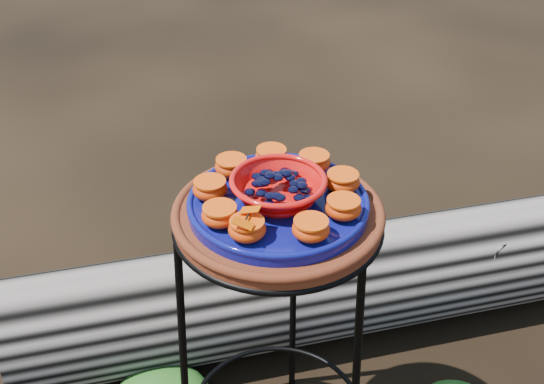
% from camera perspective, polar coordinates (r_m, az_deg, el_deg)
% --- Properties ---
extents(plant_stand, '(0.44, 0.44, 0.70)m').
position_cam_1_polar(plant_stand, '(1.53, 0.44, -13.24)').
color(plant_stand, black).
rests_on(plant_stand, ground).
extents(terracotta_saucer, '(0.39, 0.39, 0.03)m').
position_cam_1_polar(terracotta_saucer, '(1.29, 0.51, -2.08)').
color(terracotta_saucer, '#602509').
rests_on(terracotta_saucer, plant_stand).
extents(cobalt_plate, '(0.34, 0.34, 0.02)m').
position_cam_1_polar(cobalt_plate, '(1.27, 0.51, -1.09)').
color(cobalt_plate, '#010E54').
rests_on(cobalt_plate, terracotta_saucer).
extents(red_bowl, '(0.17, 0.17, 0.05)m').
position_cam_1_polar(red_bowl, '(1.25, 0.52, 0.22)').
color(red_bowl, red).
rests_on(red_bowl, cobalt_plate).
extents(glass_gems, '(0.13, 0.13, 0.02)m').
position_cam_1_polar(glass_gems, '(1.23, 0.53, 1.56)').
color(glass_gems, black).
rests_on(glass_gems, red_bowl).
extents(orange_half_0, '(0.07, 0.07, 0.04)m').
position_cam_1_polar(orange_half_0, '(1.16, -2.10, -3.13)').
color(orange_half_0, '#B92300').
rests_on(orange_half_0, cobalt_plate).
extents(orange_half_1, '(0.07, 0.07, 0.04)m').
position_cam_1_polar(orange_half_1, '(1.17, 3.27, -3.11)').
color(orange_half_1, '#B92300').
rests_on(orange_half_1, cobalt_plate).
extents(orange_half_2, '(0.07, 0.07, 0.04)m').
position_cam_1_polar(orange_half_2, '(1.22, 5.97, -1.35)').
color(orange_half_2, '#B92300').
rests_on(orange_half_2, cobalt_plate).
extents(orange_half_3, '(0.07, 0.07, 0.04)m').
position_cam_1_polar(orange_half_3, '(1.29, 5.93, 0.86)').
color(orange_half_3, '#B92300').
rests_on(orange_half_3, cobalt_plate).
extents(orange_half_4, '(0.07, 0.07, 0.04)m').
position_cam_1_polar(orange_half_4, '(1.35, 3.53, 2.49)').
color(orange_half_4, '#B92300').
rests_on(orange_half_4, cobalt_plate).
extents(orange_half_5, '(0.07, 0.07, 0.04)m').
position_cam_1_polar(orange_half_5, '(1.36, -0.05, 2.96)').
color(orange_half_5, '#B92300').
rests_on(orange_half_5, cobalt_plate).
extents(orange_half_6, '(0.07, 0.07, 0.04)m').
position_cam_1_polar(orange_half_6, '(1.33, -3.41, 2.13)').
color(orange_half_6, '#B92300').
rests_on(orange_half_6, cobalt_plate).
extents(orange_half_7, '(0.07, 0.07, 0.04)m').
position_cam_1_polar(orange_half_7, '(1.27, -5.20, 0.25)').
color(orange_half_7, '#B92300').
rests_on(orange_half_7, cobalt_plate).
extents(orange_half_8, '(0.07, 0.07, 0.04)m').
position_cam_1_polar(orange_half_8, '(1.20, -4.38, -1.95)').
color(orange_half_8, '#B92300').
rests_on(orange_half_8, cobalt_plate).
extents(butterfly, '(0.08, 0.05, 0.01)m').
position_cam_1_polar(butterfly, '(1.15, -2.13, -2.15)').
color(butterfly, '#CA4400').
rests_on(butterfly, orange_half_0).
extents(driftwood_log, '(1.73, 1.14, 0.32)m').
position_cam_1_polar(driftwood_log, '(1.98, 3.90, -7.79)').
color(driftwood_log, black).
rests_on(driftwood_log, ground).
extents(foliage_back, '(0.31, 0.31, 0.15)m').
position_cam_1_polar(foliage_back, '(2.16, -1.29, -6.49)').
color(foliage_back, '#21561E').
rests_on(foliage_back, ground).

